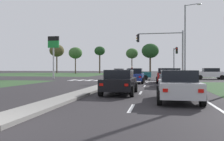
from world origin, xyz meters
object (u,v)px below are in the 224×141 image
object	(u,v)px
car_black_near	(120,82)
car_red_fourth	(165,75)
treeline_fifth	(150,51)
car_blue_fifth	(135,76)
traffic_signal_far_right	(175,56)
pedestrian_at_median	(132,70)
street_lamp_second	(186,38)
car_beige_third	(119,73)
treeline_third	(100,51)
car_teal_second	(136,74)
treeline_fourth	(132,54)
treeline_second	(75,53)
car_silver_eighth	(178,85)
traffic_signal_near_right	(166,46)
car_white_sixth	(210,74)
treeline_near	(57,51)
car_grey_seventh	(170,77)
fuel_price_totem	(53,48)

from	to	relation	value
car_black_near	car_red_fourth	distance (m)	12.38
car_red_fourth	treeline_fifth	world-z (taller)	treeline_fifth
car_blue_fifth	traffic_signal_far_right	bearing A→B (deg)	69.93
pedestrian_at_median	treeline_fifth	xyz separation A→B (m)	(2.81, 24.88, 5.31)
street_lamp_second	treeline_fifth	distance (m)	34.41
car_beige_third	treeline_third	xyz separation A→B (m)	(-10.36, 27.99, 6.10)
car_teal_second	treeline_fourth	distance (m)	39.20
car_red_fourth	street_lamp_second	bearing A→B (deg)	68.73
treeline_second	treeline_third	size ratio (longest dim) A/B	0.93
car_red_fourth	car_silver_eighth	distance (m)	14.63
car_silver_eighth	street_lamp_second	xyz separation A→B (m)	(3.21, 22.80, 5.02)
car_beige_third	treeline_second	bearing A→B (deg)	-54.72
traffic_signal_near_right	pedestrian_at_median	world-z (taller)	traffic_signal_near_right
car_beige_third	pedestrian_at_median	world-z (taller)	pedestrian_at_median
car_black_near	treeline_fourth	xyz separation A→B (m)	(-4.87, 57.92, 5.35)
car_beige_third	traffic_signal_near_right	distance (m)	17.14
car_white_sixth	treeline_near	xyz separation A→B (m)	(-39.44, 36.52, 6.51)
car_teal_second	traffic_signal_far_right	world-z (taller)	traffic_signal_far_right
car_grey_seventh	car_black_near	bearing A→B (deg)	-117.29
car_black_near	car_beige_third	xyz separation A→B (m)	(-4.48, 29.27, 0.02)
car_silver_eighth	treeline_second	size ratio (longest dim) A/B	0.55
treeline_near	treeline_fourth	bearing A→B (deg)	-1.00
car_blue_fifth	street_lamp_second	distance (m)	12.31
car_red_fourth	car_grey_seventh	world-z (taller)	car_red_fourth
pedestrian_at_median	treeline_fourth	xyz separation A→B (m)	(-2.81, 28.75, 4.87)
car_black_near	pedestrian_at_median	size ratio (longest dim) A/B	2.34
street_lamp_second	car_black_near	bearing A→B (deg)	-107.71
car_red_fourth	car_silver_eighth	bearing A→B (deg)	-90.12
car_silver_eighth	treeline_fourth	bearing A→B (deg)	97.60
traffic_signal_near_right	pedestrian_at_median	distance (m)	16.00
car_black_near	treeline_fourth	distance (m)	58.37
traffic_signal_near_right	car_red_fourth	bearing A→B (deg)	-92.59
street_lamp_second	treeline_second	xyz separation A→B (m)	(-27.69, 32.88, 0.34)
car_black_near	car_silver_eighth	xyz separation A→B (m)	(3.21, -2.68, 0.00)
car_white_sixth	traffic_signal_near_right	size ratio (longest dim) A/B	0.77
car_black_near	pedestrian_at_median	xyz separation A→B (m)	(-2.06, 29.17, 0.47)
car_teal_second	traffic_signal_near_right	world-z (taller)	traffic_signal_near_right
car_beige_third	pedestrian_at_median	distance (m)	2.47
treeline_third	fuel_price_totem	bearing A→B (deg)	-88.04
car_white_sixth	car_black_near	bearing A→B (deg)	155.51
treeline_fourth	car_white_sixth	bearing A→B (deg)	-67.69
car_white_sixth	car_blue_fifth	bearing A→B (deg)	137.85
car_silver_eighth	pedestrian_at_median	bearing A→B (deg)	99.40
car_white_sixth	car_silver_eighth	distance (m)	25.41
car_blue_fifth	treeline_third	distance (m)	49.09
car_silver_eighth	pedestrian_at_median	world-z (taller)	pedestrian_at_median
car_red_fourth	street_lamp_second	xyz separation A→B (m)	(3.18, 8.17, 4.97)
treeline_near	fuel_price_totem	bearing A→B (deg)	-67.18
car_white_sixth	car_silver_eighth	bearing A→B (deg)	164.65
car_silver_eighth	fuel_price_totem	bearing A→B (deg)	125.90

